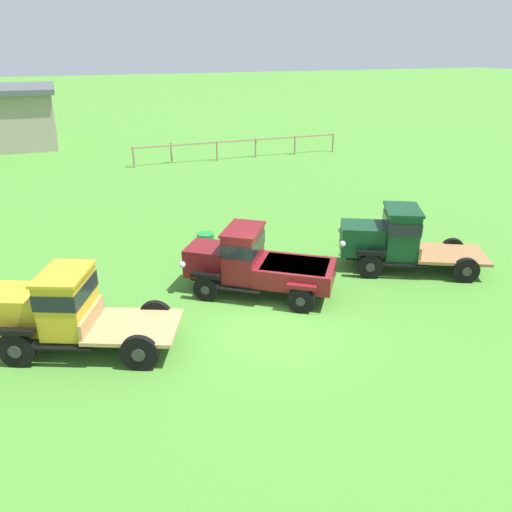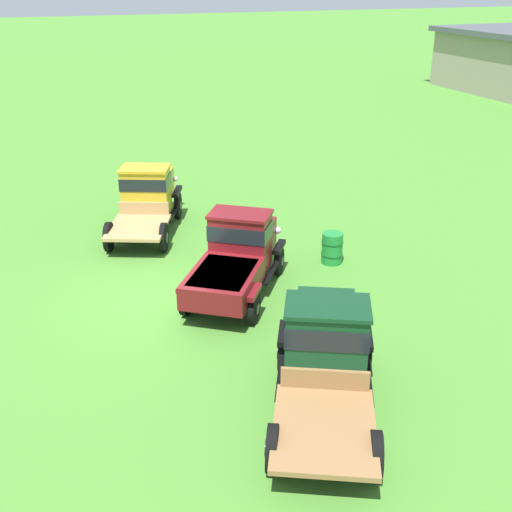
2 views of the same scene
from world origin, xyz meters
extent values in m
plane|color=#47842D|center=(0.00, 0.00, 0.00)|extent=(240.00, 240.00, 0.00)
cylinder|color=#997F60|center=(-0.84, 20.13, 0.64)|extent=(0.12, 0.12, 1.27)
cylinder|color=#997F60|center=(1.58, 20.62, 0.64)|extent=(0.12, 0.12, 1.27)
cylinder|color=#997F60|center=(4.43, 20.08, 0.64)|extent=(0.12, 0.12, 1.27)
cylinder|color=#997F60|center=(7.21, 20.41, 0.64)|extent=(0.12, 0.12, 1.27)
cylinder|color=#997F60|center=(9.96, 20.13, 0.64)|extent=(0.12, 0.12, 1.27)
cylinder|color=#997F60|center=(12.85, 20.09, 0.64)|extent=(0.12, 0.12, 1.27)
cube|color=#997F60|center=(6.01, 20.35, 1.15)|extent=(13.89, 0.08, 0.10)
cylinder|color=black|center=(-6.36, 0.42, 0.45)|extent=(0.89, 0.50, 0.90)
cylinder|color=#2D2D2D|center=(-6.40, 0.33, 0.45)|extent=(0.30, 0.15, 0.32)
cylinder|color=black|center=(-5.70, 1.95, 0.45)|extent=(0.89, 0.50, 0.90)
cylinder|color=#2D2D2D|center=(-5.67, 2.03, 0.45)|extent=(0.30, 0.15, 0.32)
cylinder|color=black|center=(-3.70, -0.73, 0.45)|extent=(0.89, 0.50, 0.90)
cylinder|color=#2D2D2D|center=(-3.74, -0.81, 0.45)|extent=(0.30, 0.15, 0.32)
cylinder|color=black|center=(-3.04, 0.80, 0.45)|extent=(0.89, 0.50, 0.90)
cylinder|color=#2D2D2D|center=(-3.01, 0.88, 0.45)|extent=(0.30, 0.15, 0.32)
cube|color=black|center=(-4.81, 0.66, 0.53)|extent=(4.28, 2.53, 0.12)
cube|color=gold|center=(-6.24, 1.27, 1.07)|extent=(1.87, 1.68, 0.96)
sphere|color=silver|center=(-6.68, 2.14, 1.10)|extent=(0.20, 0.20, 0.20)
cube|color=black|center=(-6.36, 0.42, 0.95)|extent=(1.03, 0.59, 0.12)
cube|color=black|center=(-5.70, 1.95, 0.95)|extent=(1.03, 0.59, 0.12)
cube|color=gold|center=(-5.09, 0.78, 1.30)|extent=(1.48, 1.73, 1.41)
cube|color=black|center=(-5.09, 0.78, 1.62)|extent=(1.53, 1.78, 0.40)
cube|color=gold|center=(-5.09, 0.78, 2.05)|extent=(1.59, 1.83, 0.08)
cube|color=black|center=(-5.33, -0.01, 0.51)|extent=(1.31, 0.67, 0.05)
cube|color=black|center=(-4.68, 1.49, 0.51)|extent=(1.31, 0.67, 0.05)
cube|color=tan|center=(-3.67, 0.16, 0.64)|extent=(2.64, 2.41, 0.10)
cube|color=tan|center=(-4.61, 0.57, 0.87)|extent=(0.70, 1.49, 0.44)
cylinder|color=black|center=(-1.34, 2.01, 0.38)|extent=(0.71, 0.57, 0.76)
cylinder|color=#2D2D2D|center=(-1.40, 1.94, 0.38)|extent=(0.23, 0.18, 0.27)
cylinder|color=black|center=(-0.35, 3.41, 0.38)|extent=(0.71, 0.57, 0.76)
cylinder|color=#2D2D2D|center=(-0.30, 3.48, 0.38)|extent=(0.23, 0.18, 0.27)
cylinder|color=black|center=(0.96, 0.38, 0.38)|extent=(0.71, 0.57, 0.76)
cylinder|color=#2D2D2D|center=(0.90, 0.30, 0.38)|extent=(0.23, 0.18, 0.27)
cylinder|color=black|center=(1.95, 1.77, 0.38)|extent=(0.71, 0.57, 0.76)
cylinder|color=#2D2D2D|center=(2.00, 1.84, 0.38)|extent=(0.23, 0.18, 0.27)
cube|color=black|center=(0.29, 1.90, 0.46)|extent=(3.87, 3.13, 0.12)
cube|color=maroon|center=(-1.00, 2.82, 0.95)|extent=(1.73, 1.71, 0.86)
cube|color=silver|center=(-1.49, 3.17, 0.91)|extent=(0.60, 0.80, 0.65)
sphere|color=silver|center=(-1.87, 2.65, 0.97)|extent=(0.20, 0.20, 0.20)
sphere|color=silver|center=(-1.13, 3.70, 0.97)|extent=(0.20, 0.20, 0.20)
cube|color=black|center=(-1.34, 2.01, 0.81)|extent=(0.83, 0.67, 0.12)
cube|color=black|center=(-0.35, 3.41, 0.81)|extent=(0.83, 0.67, 0.12)
cube|color=maroon|center=(-0.11, 2.19, 1.25)|extent=(1.62, 1.76, 1.46)
cube|color=black|center=(-0.11, 2.19, 1.58)|extent=(1.67, 1.81, 0.41)
cube|color=maroon|center=(-0.11, 2.19, 2.02)|extent=(1.74, 1.87, 0.08)
cube|color=black|center=(-0.52, 1.45, 0.44)|extent=(1.13, 0.86, 0.05)
cube|color=black|center=(0.45, 2.82, 0.44)|extent=(1.13, 0.86, 0.05)
cube|color=maroon|center=(1.18, 1.27, 0.81)|extent=(2.75, 2.59, 0.58)
cube|color=black|center=(1.18, 1.27, 1.07)|extent=(2.31, 2.18, 0.06)
cube|color=maroon|center=(0.96, 0.38, 0.81)|extent=(0.80, 0.65, 0.12)
cube|color=maroon|center=(1.95, 1.77, 0.81)|extent=(0.80, 0.65, 0.12)
cylinder|color=black|center=(4.02, 1.63, 0.41)|extent=(0.82, 0.54, 0.82)
cylinder|color=#2D2D2D|center=(3.97, 1.53, 0.41)|extent=(0.27, 0.16, 0.29)
cylinder|color=black|center=(4.80, 3.17, 0.41)|extent=(0.82, 0.54, 0.82)
cylinder|color=#2D2D2D|center=(4.85, 3.27, 0.41)|extent=(0.27, 0.16, 0.29)
cylinder|color=black|center=(6.69, 0.27, 0.41)|extent=(0.82, 0.54, 0.82)
cylinder|color=#2D2D2D|center=(6.64, 0.18, 0.41)|extent=(0.27, 0.16, 0.29)
cylinder|color=black|center=(7.47, 1.81, 0.41)|extent=(0.82, 0.54, 0.82)
cylinder|color=#2D2D2D|center=(7.52, 1.91, 0.41)|extent=(0.27, 0.16, 0.29)
cube|color=black|center=(5.69, 1.75, 0.49)|extent=(4.31, 2.82, 0.12)
cube|color=#0F381E|center=(4.22, 2.50, 1.04)|extent=(1.82, 1.73, 0.97)
cube|color=silver|center=(3.61, 2.81, 0.99)|extent=(0.48, 0.87, 0.73)
sphere|color=silver|center=(3.31, 2.23, 1.06)|extent=(0.20, 0.20, 0.20)
sphere|color=silver|center=(3.89, 3.39, 1.06)|extent=(0.20, 0.20, 0.20)
cube|color=black|center=(4.02, 1.63, 0.87)|extent=(0.93, 0.61, 0.12)
cube|color=black|center=(4.80, 3.17, 0.87)|extent=(0.93, 0.61, 0.12)
cube|color=#0F381E|center=(5.30, 1.95, 1.30)|extent=(1.58, 1.81, 1.50)
cube|color=black|center=(5.30, 1.95, 1.64)|extent=(1.63, 1.86, 0.42)
cube|color=#0F381E|center=(5.30, 1.95, 2.09)|extent=(1.70, 1.91, 0.08)
cube|color=black|center=(5.00, 1.15, 0.47)|extent=(1.31, 0.76, 0.05)
cube|color=black|center=(5.77, 2.66, 0.47)|extent=(1.31, 0.76, 0.05)
cube|color=olive|center=(6.77, 1.20, 0.60)|extent=(2.85, 2.62, 0.10)
cube|color=olive|center=(5.78, 1.70, 0.83)|extent=(0.82, 1.50, 0.44)
cylinder|color=#1E7F33|center=(-0.48, 5.14, 0.46)|extent=(0.60, 0.60, 0.91)
cylinder|color=#124C1E|center=(-0.48, 5.14, 0.64)|extent=(0.63, 0.63, 0.03)
cylinder|color=#124C1E|center=(-0.48, 5.14, 0.27)|extent=(0.63, 0.63, 0.03)
camera|label=1|loc=(-4.63, -10.74, 7.04)|focal=35.00mm
camera|label=2|loc=(14.55, -3.09, 7.75)|focal=45.00mm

